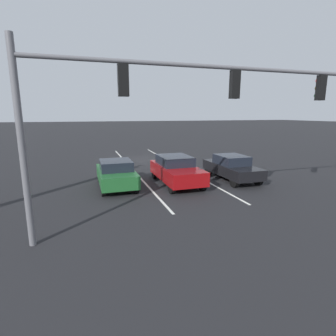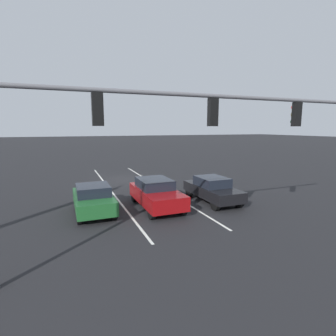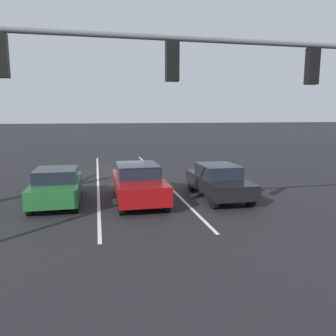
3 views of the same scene
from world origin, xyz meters
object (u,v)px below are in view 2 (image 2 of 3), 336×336
(car_black_leftlane_front, at_px, (212,189))
(car_maroon_midlane_front, at_px, (156,193))
(traffic_signal_gantry, at_px, (152,124))
(car_darkgreen_rightlane_front, at_px, (93,199))

(car_black_leftlane_front, bearing_deg, car_maroon_midlane_front, -2.06)
(car_maroon_midlane_front, relative_size, traffic_signal_gantry, 0.34)
(car_black_leftlane_front, bearing_deg, traffic_signal_gantry, 43.62)
(car_maroon_midlane_front, bearing_deg, traffic_signal_gantry, 69.73)
(car_maroon_midlane_front, height_order, traffic_signal_gantry, traffic_signal_gantry)
(car_maroon_midlane_front, bearing_deg, car_black_leftlane_front, 177.94)
(car_darkgreen_rightlane_front, height_order, car_black_leftlane_front, car_black_leftlane_front)
(car_black_leftlane_front, bearing_deg, car_darkgreen_rightlane_front, -4.02)
(car_maroon_midlane_front, distance_m, car_darkgreen_rightlane_front, 3.35)
(car_maroon_midlane_front, bearing_deg, car_darkgreen_rightlane_front, -6.09)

